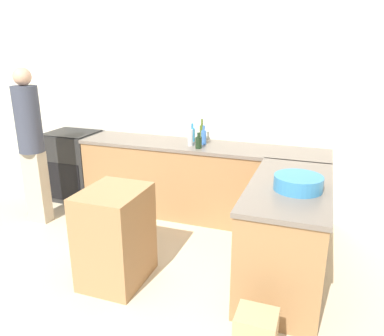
{
  "coord_description": "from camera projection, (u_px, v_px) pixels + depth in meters",
  "views": [
    {
      "loc": [
        1.38,
        -2.25,
        2.06
      ],
      "look_at": [
        0.27,
        0.88,
        0.98
      ],
      "focal_mm": 35.0,
      "sensor_mm": 36.0,
      "label": 1
    }
  ],
  "objects": [
    {
      "name": "counter_peninsula",
      "position": [
        286.0,
        233.0,
        3.36
      ],
      "size": [
        0.69,
        1.5,
        0.94
      ],
      "color": "olive",
      "rests_on": "ground_plane"
    },
    {
      "name": "counter_back",
      "position": [
        200.0,
        181.0,
        4.67
      ],
      "size": [
        3.03,
        0.65,
        0.94
      ],
      "color": "olive",
      "rests_on": "ground_plane"
    },
    {
      "name": "vinegar_bottle_clear",
      "position": [
        190.0,
        137.0,
        4.44
      ],
      "size": [
        0.06,
        0.06,
        0.27
      ],
      "color": "silver",
      "rests_on": "counter_back"
    },
    {
      "name": "dish_soap_bottle",
      "position": [
        192.0,
        134.0,
        4.65
      ],
      "size": [
        0.06,
        0.06,
        0.23
      ],
      "color": "#338CBF",
      "rests_on": "counter_back"
    },
    {
      "name": "island_table",
      "position": [
        115.0,
        236.0,
        3.36
      ],
      "size": [
        0.52,
        0.63,
        0.88
      ],
      "color": "#997047",
      "rests_on": "ground_plane"
    },
    {
      "name": "mixing_bowl",
      "position": [
        298.0,
        183.0,
        3.07
      ],
      "size": [
        0.4,
        0.4,
        0.12
      ],
      "color": "teal",
      "rests_on": "counter_peninsula"
    },
    {
      "name": "ground_plane",
      "position": [
        126.0,
        308.0,
        3.09
      ],
      "size": [
        14.0,
        14.0,
        0.0
      ],
      "primitive_type": "plane",
      "color": "beige"
    },
    {
      "name": "wall_back",
      "position": [
        209.0,
        106.0,
        4.71
      ],
      "size": [
        8.0,
        0.06,
        2.7
      ],
      "color": "silver",
      "rests_on": "ground_plane"
    },
    {
      "name": "water_bottle_blue",
      "position": [
        204.0,
        137.0,
        4.5
      ],
      "size": [
        0.06,
        0.06,
        0.23
      ],
      "color": "#386BB7",
      "rests_on": "counter_back"
    },
    {
      "name": "olive_oil_bottle",
      "position": [
        202.0,
        133.0,
        4.61
      ],
      "size": [
        0.06,
        0.06,
        0.29
      ],
      "color": "#475B1E",
      "rests_on": "counter_back"
    },
    {
      "name": "wine_bottle_dark",
      "position": [
        199.0,
        142.0,
        4.33
      ],
      "size": [
        0.08,
        0.08,
        0.19
      ],
      "color": "black",
      "rests_on": "counter_back"
    },
    {
      "name": "range_oven",
      "position": [
        74.0,
        165.0,
        5.27
      ],
      "size": [
        0.7,
        0.61,
        0.95
      ],
      "color": "black",
      "rests_on": "ground_plane"
    },
    {
      "name": "person_by_range",
      "position": [
        31.0,
        140.0,
        4.35
      ],
      "size": [
        0.29,
        0.29,
        1.85
      ],
      "color": "#ADA38E",
      "rests_on": "ground_plane"
    }
  ]
}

